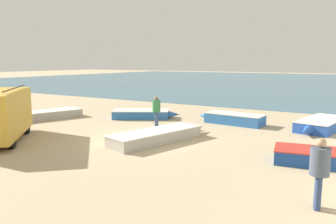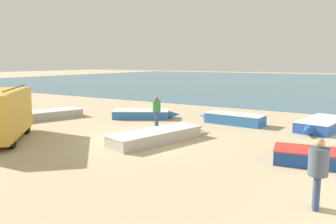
# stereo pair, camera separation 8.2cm
# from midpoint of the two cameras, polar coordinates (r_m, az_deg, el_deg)

# --- Properties ---
(ground_plane) EXTENTS (200.00, 200.00, 0.00)m
(ground_plane) POSITION_cam_midpoint_polar(r_m,az_deg,el_deg) (15.27, -5.01, -4.72)
(ground_plane) COLOR tan
(sea_water) EXTENTS (120.00, 80.00, 0.01)m
(sea_water) POSITION_cam_midpoint_polar(r_m,az_deg,el_deg) (64.70, 23.22, 4.91)
(sea_water) COLOR #33607A
(sea_water) RESTS_ON ground_plane
(fishing_rowboat_0) EXTENTS (2.37, 4.85, 0.57)m
(fishing_rowboat_0) POSITION_cam_midpoint_polar(r_m,az_deg,el_deg) (19.01, 24.99, -1.97)
(fishing_rowboat_0) COLOR #234CA3
(fishing_rowboat_0) RESTS_ON ground_plane
(fishing_rowboat_1) EXTENTS (4.62, 2.06, 0.51)m
(fishing_rowboat_1) POSITION_cam_midpoint_polar(r_m,az_deg,el_deg) (12.69, 26.97, -7.27)
(fishing_rowboat_1) COLOR navy
(fishing_rowboat_1) RESTS_ON ground_plane
(fishing_rowboat_2) EXTENTS (2.53, 5.58, 0.51)m
(fishing_rowboat_2) POSITION_cam_midpoint_polar(r_m,az_deg,el_deg) (14.80, -1.79, -4.11)
(fishing_rowboat_2) COLOR #ADA89E
(fishing_rowboat_2) RESTS_ON ground_plane
(fishing_rowboat_3) EXTENTS (4.17, 3.07, 0.53)m
(fishing_rowboat_3) POSITION_cam_midpoint_polar(r_m,az_deg,el_deg) (20.83, -4.54, -0.35)
(fishing_rowboat_3) COLOR #2D66AD
(fishing_rowboat_3) RESTS_ON ground_plane
(fishing_rowboat_4) EXTENTS (2.88, 5.47, 0.50)m
(fishing_rowboat_4) POSITION_cam_midpoint_polar(r_m,az_deg,el_deg) (21.96, -21.16, -0.49)
(fishing_rowboat_4) COLOR #ADA89E
(fishing_rowboat_4) RESTS_ON ground_plane
(fishing_rowboat_5) EXTENTS (4.07, 1.59, 0.61)m
(fishing_rowboat_5) POSITION_cam_midpoint_polar(r_m,az_deg,el_deg) (19.25, 10.98, -1.12)
(fishing_rowboat_5) COLOR #2D66AD
(fishing_rowboat_5) RESTS_ON ground_plane
(fisherman_0) EXTENTS (0.46, 0.46, 1.77)m
(fisherman_0) POSITION_cam_midpoint_polar(r_m,az_deg,el_deg) (8.72, 24.65, -8.71)
(fisherman_0) COLOR navy
(fisherman_0) RESTS_ON ground_plane
(fisherman_1) EXTENTS (0.44, 0.44, 1.68)m
(fisherman_1) POSITION_cam_midpoint_polar(r_m,az_deg,el_deg) (18.01, -2.16, 0.62)
(fisherman_1) COLOR navy
(fisherman_1) RESTS_ON ground_plane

